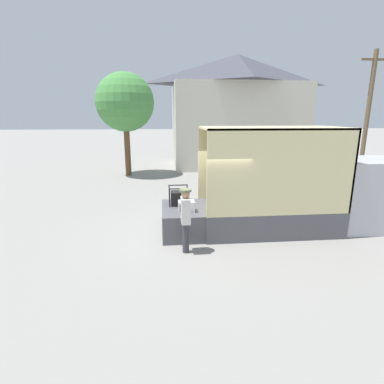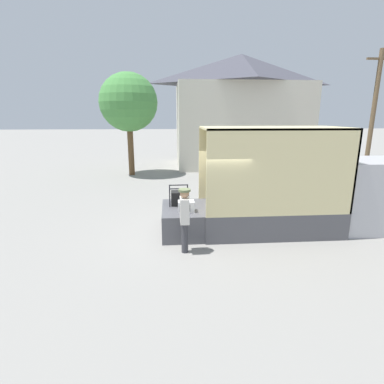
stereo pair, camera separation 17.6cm
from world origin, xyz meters
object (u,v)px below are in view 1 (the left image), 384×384
object	(u,v)px
box_truck	(319,199)
utility_pole	(368,111)
street_tree	(125,103)
portable_generator	(179,198)
worker_person	(186,214)
microwave	(186,206)

from	to	relation	value
box_truck	utility_pole	size ratio (longest dim) A/B	0.87
box_truck	street_tree	bearing A→B (deg)	126.13
portable_generator	worker_person	bearing A→B (deg)	-87.76
box_truck	microwave	xyz separation A→B (m)	(-4.43, -0.41, -0.01)
box_truck	worker_person	size ratio (longest dim) A/B	3.72
portable_generator	worker_person	xyz separation A→B (m)	(0.07, -1.81, 0.05)
portable_generator	microwave	bearing A→B (deg)	-76.99
box_truck	portable_generator	distance (m)	4.61
worker_person	street_tree	distance (m)	12.26
microwave	portable_generator	bearing A→B (deg)	103.01
microwave	utility_pole	xyz separation A→B (m)	(12.52, 10.08, 2.98)
box_truck	microwave	world-z (taller)	box_truck
microwave	worker_person	xyz separation A→B (m)	(-0.10, -1.07, 0.11)
portable_generator	worker_person	distance (m)	1.82
utility_pole	street_tree	world-z (taller)	utility_pole
microwave	box_truck	bearing A→B (deg)	5.30
microwave	portable_generator	size ratio (longest dim) A/B	0.76
microwave	portable_generator	world-z (taller)	portable_generator
street_tree	box_truck	bearing A→B (deg)	-53.87
box_truck	portable_generator	size ratio (longest dim) A/B	10.52
utility_pole	box_truck	bearing A→B (deg)	-129.93
utility_pole	worker_person	bearing A→B (deg)	-138.54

